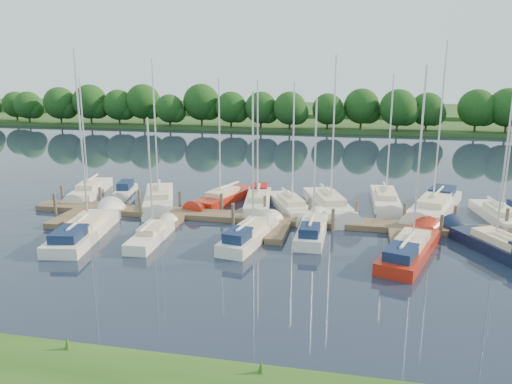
% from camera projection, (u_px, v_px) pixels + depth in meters
% --- Properties ---
extents(ground, '(260.00, 260.00, 0.00)m').
position_uv_depth(ground, '(264.00, 262.00, 29.35)').
color(ground, '#192133').
rests_on(ground, ground).
extents(dock, '(40.00, 6.00, 0.40)m').
position_uv_depth(dock, '(283.00, 222.00, 36.24)').
color(dock, brown).
rests_on(dock, ground).
extents(mooring_pilings, '(38.24, 2.84, 2.00)m').
position_uv_depth(mooring_pilings, '(285.00, 213.00, 37.22)').
color(mooring_pilings, '#473D33').
rests_on(mooring_pilings, ground).
extents(far_shore, '(180.00, 30.00, 0.60)m').
position_uv_depth(far_shore, '(334.00, 123.00, 100.53)').
color(far_shore, '#21461B').
rests_on(far_shore, ground).
extents(distant_hill, '(220.00, 40.00, 1.40)m').
position_uv_depth(distant_hill, '(339.00, 111.00, 124.18)').
color(distant_hill, '#365424').
rests_on(distant_hill, ground).
extents(treeline, '(145.78, 9.30, 8.12)m').
position_uv_depth(treeline, '(311.00, 109.00, 88.14)').
color(treeline, '#38281C').
rests_on(treeline, ground).
extents(sailboat_n_0, '(3.42, 8.45, 10.76)m').
position_uv_depth(sailboat_n_0, '(90.00, 192.00, 44.80)').
color(sailboat_n_0, silver).
rests_on(sailboat_n_0, ground).
extents(motorboat, '(2.12, 4.68, 1.50)m').
position_uv_depth(motorboat, '(125.00, 191.00, 44.80)').
color(motorboat, silver).
rests_on(motorboat, ground).
extents(sailboat_n_2, '(5.05, 9.62, 12.27)m').
position_uv_depth(sailboat_n_2, '(159.00, 201.00, 41.82)').
color(sailboat_n_2, silver).
rests_on(sailboat_n_2, ground).
extents(sailboat_n_3, '(4.01, 8.41, 10.72)m').
position_uv_depth(sailboat_n_3, '(222.00, 199.00, 42.27)').
color(sailboat_n_3, '#A11E0E').
rests_on(sailboat_n_3, ground).
extents(sailboat_n_4, '(2.97, 8.35, 10.65)m').
position_uv_depth(sailboat_n_4, '(258.00, 203.00, 41.04)').
color(sailboat_n_4, silver).
rests_on(sailboat_n_4, ground).
extents(sailboat_n_5, '(4.77, 8.00, 10.47)m').
position_uv_depth(sailboat_n_5, '(291.00, 207.00, 39.87)').
color(sailboat_n_5, silver).
rests_on(sailboat_n_5, ground).
extents(sailboat_n_6, '(4.88, 9.88, 12.57)m').
position_uv_depth(sailboat_n_6, '(330.00, 207.00, 40.00)').
color(sailboat_n_6, silver).
rests_on(sailboat_n_6, ground).
extents(sailboat_n_7, '(2.33, 8.65, 11.03)m').
position_uv_depth(sailboat_n_7, '(385.00, 201.00, 41.61)').
color(sailboat_n_7, silver).
rests_on(sailboat_n_7, ground).
extents(sailboat_n_8, '(5.40, 10.73, 13.57)m').
position_uv_depth(sailboat_n_8, '(434.00, 208.00, 39.53)').
color(sailboat_n_8, silver).
rests_on(sailboat_n_8, ground).
extents(sailboat_n_9, '(2.90, 8.04, 10.18)m').
position_uv_depth(sailboat_n_9, '(500.00, 218.00, 37.13)').
color(sailboat_n_9, silver).
rests_on(sailboat_n_9, ground).
extents(sailboat_s_0, '(3.74, 10.20, 12.74)m').
position_uv_depth(sailboat_s_0, '(86.00, 230.00, 34.06)').
color(sailboat_s_0, silver).
rests_on(sailboat_s_0, ground).
extents(sailboat_s_1, '(1.76, 6.47, 8.48)m').
position_uv_depth(sailboat_s_1, '(152.00, 236.00, 33.00)').
color(sailboat_s_1, silver).
rests_on(sailboat_s_1, ground).
extents(sailboat_s_2, '(2.96, 7.88, 10.19)m').
position_uv_depth(sailboat_s_2, '(250.00, 236.00, 32.81)').
color(sailboat_s_2, silver).
rests_on(sailboat_s_2, ground).
extents(sailboat_s_3, '(1.79, 7.36, 9.68)m').
position_uv_depth(sailboat_s_3, '(312.00, 231.00, 33.84)').
color(sailboat_s_3, silver).
rests_on(sailboat_s_3, ground).
extents(sailboat_s_4, '(4.48, 9.22, 11.72)m').
position_uv_depth(sailboat_s_4, '(410.00, 250.00, 30.36)').
color(sailboat_s_4, '#A11E0E').
rests_on(sailboat_s_4, ground).
extents(sailboat_s_5, '(5.60, 8.57, 11.44)m').
position_uv_depth(sailboat_s_5, '(500.00, 249.00, 30.54)').
color(sailboat_s_5, black).
rests_on(sailboat_s_5, ground).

